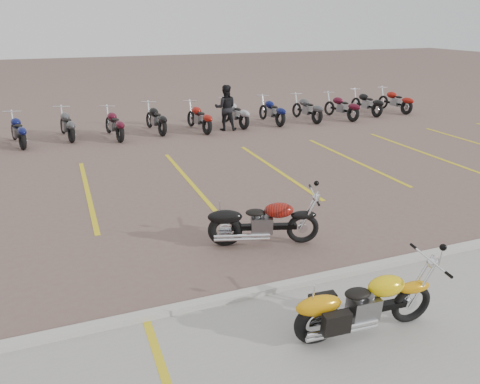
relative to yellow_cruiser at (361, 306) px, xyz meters
name	(u,v)px	position (x,y,z in m)	size (l,w,h in m)	color
ground	(240,240)	(-0.51, 3.42, -0.44)	(100.00, 100.00, 0.00)	brown
curb	(284,286)	(-0.51, 1.42, -0.38)	(60.00, 0.18, 0.12)	#ADAAA3
parking_stripes	(188,180)	(-0.51, 7.42, -0.44)	(38.00, 5.50, 0.01)	gold
yellow_cruiser	(361,306)	(0.00, 0.00, 0.00)	(2.17, 0.36, 0.89)	black
flame_cruiser	(261,224)	(-0.20, 3.08, 0.01)	(2.14, 0.81, 0.91)	black
person_b	(226,108)	(2.55, 12.91, 0.45)	(0.87, 0.68, 1.79)	black
bg_bike_row	(176,117)	(0.65, 13.44, 0.11)	(22.38, 2.07, 1.10)	black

